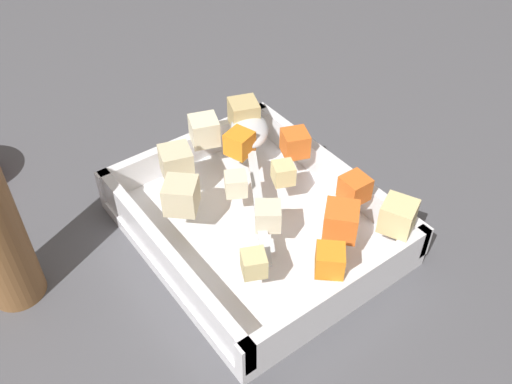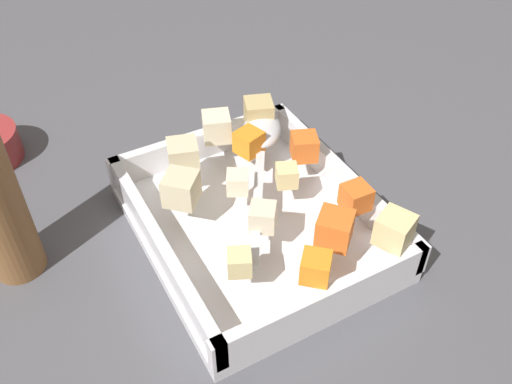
# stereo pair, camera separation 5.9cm
# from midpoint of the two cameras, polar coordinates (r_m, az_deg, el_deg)

# --- Properties ---
(ground_plane) EXTENTS (4.00, 4.00, 0.00)m
(ground_plane) POSITION_cam_midpoint_polar(r_m,az_deg,el_deg) (0.64, 2.17, -4.04)
(ground_plane) COLOR #4C4C51
(baking_dish) EXTENTS (0.29, 0.24, 0.05)m
(baking_dish) POSITION_cam_midpoint_polar(r_m,az_deg,el_deg) (0.63, 2.72, -3.27)
(baking_dish) COLOR silver
(baking_dish) RESTS_ON ground_plane
(carrot_chunk_far_right) EXTENTS (0.03, 0.03, 0.03)m
(carrot_chunk_far_right) POSITION_cam_midpoint_polar(r_m,az_deg,el_deg) (0.60, 12.94, -0.66)
(carrot_chunk_far_right) COLOR orange
(carrot_chunk_far_right) RESTS_ON baking_dish
(carrot_chunk_mid_right) EXTENTS (0.04, 0.04, 0.03)m
(carrot_chunk_mid_right) POSITION_cam_midpoint_polar(r_m,az_deg,el_deg) (0.65, 1.88, 4.99)
(carrot_chunk_mid_right) COLOR orange
(carrot_chunk_mid_right) RESTS_ON baking_dish
(carrot_chunk_heap_side) EXTENTS (0.05, 0.05, 0.03)m
(carrot_chunk_heap_side) POSITION_cam_midpoint_polar(r_m,az_deg,el_deg) (0.56, 11.05, -3.84)
(carrot_chunk_heap_side) COLOR orange
(carrot_chunk_heap_side) RESTS_ON baking_dish
(carrot_chunk_center) EXTENTS (0.04, 0.04, 0.03)m
(carrot_chunk_center) POSITION_cam_midpoint_polar(r_m,az_deg,el_deg) (0.52, 9.01, -7.90)
(carrot_chunk_center) COLOR orange
(carrot_chunk_center) RESTS_ON baking_dish
(carrot_chunk_near_left) EXTENTS (0.04, 0.04, 0.03)m
(carrot_chunk_near_left) POSITION_cam_midpoint_polar(r_m,az_deg,el_deg) (0.65, 7.55, 4.49)
(carrot_chunk_near_left) COLOR orange
(carrot_chunk_near_left) RESTS_ON baking_dish
(potato_chunk_corner_sw) EXTENTS (0.03, 0.03, 0.02)m
(potato_chunk_corner_sw) POSITION_cam_midpoint_polar(r_m,az_deg,el_deg) (0.61, 5.98, 1.49)
(potato_chunk_corner_sw) COLOR #E0CC89
(potato_chunk_corner_sw) RESTS_ON baking_dish
(potato_chunk_corner_nw) EXTENTS (0.03, 0.03, 0.02)m
(potato_chunk_corner_nw) POSITION_cam_midpoint_polar(r_m,az_deg,el_deg) (0.52, 1.57, -7.34)
(potato_chunk_corner_nw) COLOR #E0CC89
(potato_chunk_corner_nw) RESTS_ON baking_dish
(potato_chunk_near_right) EXTENTS (0.05, 0.05, 0.03)m
(potato_chunk_near_right) POSITION_cam_midpoint_polar(r_m,az_deg,el_deg) (0.59, -4.78, 0.21)
(potato_chunk_near_right) COLOR beige
(potato_chunk_near_right) RESTS_ON baking_dish
(potato_chunk_rim_edge) EXTENTS (0.04, 0.04, 0.03)m
(potato_chunk_rim_edge) POSITION_cam_midpoint_polar(r_m,az_deg,el_deg) (0.57, 16.84, -3.83)
(potato_chunk_rim_edge) COLOR #E0CC89
(potato_chunk_rim_edge) RESTS_ON baking_dish
(potato_chunk_back_center) EXTENTS (0.03, 0.03, 0.02)m
(potato_chunk_back_center) POSITION_cam_midpoint_polar(r_m,az_deg,el_deg) (0.60, 0.92, 0.87)
(potato_chunk_back_center) COLOR beige
(potato_chunk_back_center) RESTS_ON baking_dish
(potato_chunk_corner_ne) EXTENTS (0.04, 0.04, 0.03)m
(potato_chunk_corner_ne) POSITION_cam_midpoint_polar(r_m,az_deg,el_deg) (0.67, -1.51, 6.56)
(potato_chunk_corner_ne) COLOR beige
(potato_chunk_corner_ne) RESTS_ON baking_dish
(potato_chunk_mid_left) EXTENTS (0.04, 0.04, 0.03)m
(potato_chunk_mid_left) POSITION_cam_midpoint_polar(r_m,az_deg,el_deg) (0.63, -4.77, 3.61)
(potato_chunk_mid_left) COLOR beige
(potato_chunk_mid_left) RESTS_ON baking_dish
(potato_chunk_front_center) EXTENTS (0.04, 0.04, 0.03)m
(potato_chunk_front_center) POSITION_cam_midpoint_polar(r_m,az_deg,el_deg) (0.70, 2.74, 7.92)
(potato_chunk_front_center) COLOR tan
(potato_chunk_front_center) RESTS_ON baking_dish
(parsnip_chunk_under_handle) EXTENTS (0.04, 0.04, 0.03)m
(parsnip_chunk_under_handle) POSITION_cam_midpoint_polar(r_m,az_deg,el_deg) (0.56, 3.70, -2.69)
(parsnip_chunk_under_handle) COLOR beige
(parsnip_chunk_under_handle) RESTS_ON baking_dish
(serving_spoon) EXTENTS (0.22, 0.15, 0.02)m
(serving_spoon) POSITION_cam_midpoint_polar(r_m,az_deg,el_deg) (0.67, 3.13, 5.58)
(serving_spoon) COLOR silver
(serving_spoon) RESTS_ON baking_dish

